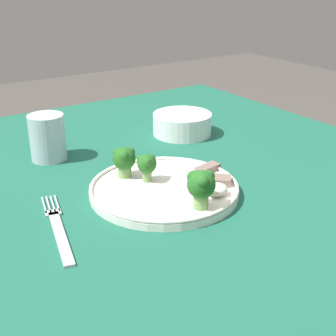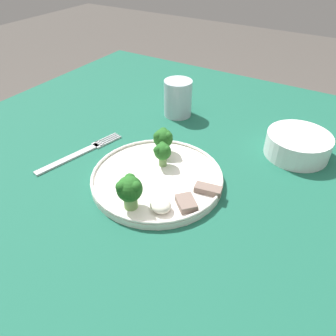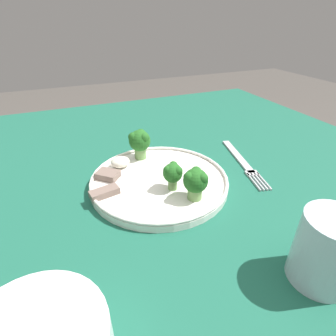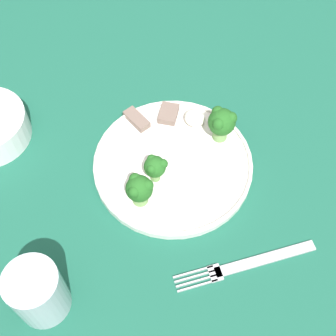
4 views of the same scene
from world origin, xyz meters
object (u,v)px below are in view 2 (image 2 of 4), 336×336
object	(u,v)px
fork	(80,153)
cream_bowl	(298,145)
dinner_plate	(157,178)
drinking_glass	(178,100)

from	to	relation	value
fork	cream_bowl	bearing A→B (deg)	31.39
dinner_plate	drinking_glass	world-z (taller)	drinking_glass
fork	cream_bowl	size ratio (longest dim) A/B	1.56
dinner_plate	cream_bowl	size ratio (longest dim) A/B	1.89
dinner_plate	cream_bowl	world-z (taller)	cream_bowl
fork	drinking_glass	size ratio (longest dim) A/B	2.28
dinner_plate	fork	distance (m)	0.19
dinner_plate	drinking_glass	distance (m)	0.28
cream_bowl	drinking_glass	size ratio (longest dim) A/B	1.46
dinner_plate	cream_bowl	distance (m)	0.31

